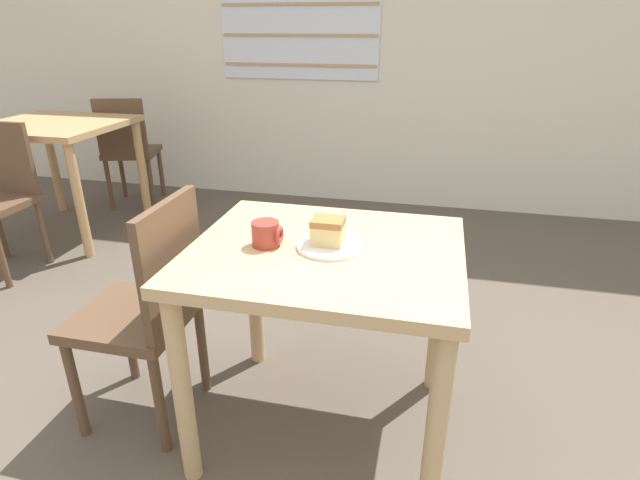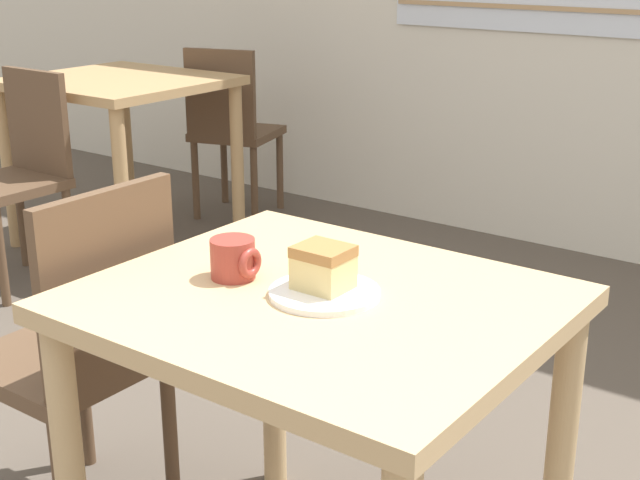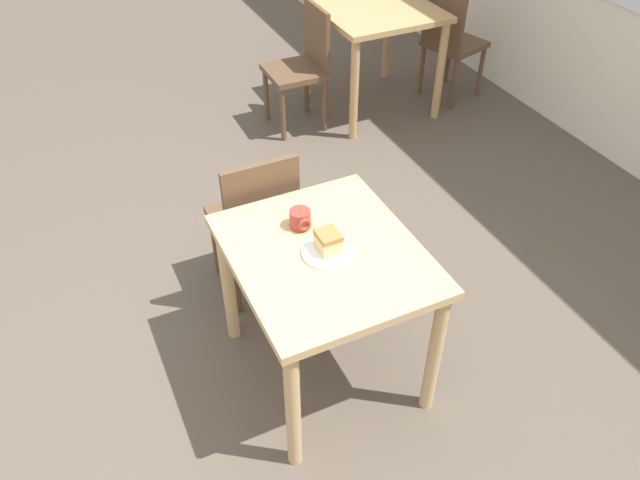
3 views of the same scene
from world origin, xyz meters
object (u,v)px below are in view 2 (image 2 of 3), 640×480
(dining_table_far, at_px, (120,106))
(plate, at_px, (325,293))
(chair_far_opposite, at_px, (231,126))
(cake_slice, at_px, (323,267))
(chair_near_window, at_px, (82,348))
(dining_table_near, at_px, (319,354))
(coffee_mug, at_px, (234,259))
(chair_far_corner, at_px, (19,171))

(dining_table_far, xyz_separation_m, plate, (2.20, -1.45, 0.09))
(chair_far_opposite, bearing_deg, plate, 119.37)
(chair_far_opposite, relative_size, cake_slice, 8.68)
(chair_far_opposite, bearing_deg, chair_near_window, 108.08)
(chair_near_window, distance_m, cake_slice, 0.70)
(dining_table_near, relative_size, chair_far_opposite, 0.99)
(coffee_mug, bearing_deg, chair_far_corner, 155.81)
(dining_table_near, distance_m, chair_near_window, 0.64)
(dining_table_far, xyz_separation_m, cake_slice, (2.19, -1.44, 0.13))
(coffee_mug, bearing_deg, chair_far_opposite, 132.00)
(chair_far_opposite, bearing_deg, dining_table_near, 119.19)
(dining_table_far, height_order, chair_far_opposite, chair_far_opposite)
(plate, distance_m, coffee_mug, 0.20)
(chair_far_corner, bearing_deg, coffee_mug, -23.72)
(dining_table_far, bearing_deg, chair_near_window, -44.24)
(chair_near_window, xyz_separation_m, coffee_mug, (0.43, 0.05, 0.30))
(chair_far_corner, bearing_deg, cake_slice, -20.96)
(dining_table_far, relative_size, chair_far_opposite, 0.99)
(cake_slice, bearing_deg, chair_far_corner, 158.57)
(dining_table_near, bearing_deg, chair_far_opposite, 135.13)
(dining_table_far, relative_size, chair_near_window, 0.99)
(chair_near_window, bearing_deg, coffee_mug, 97.19)
(dining_table_near, height_order, cake_slice, cake_slice)
(dining_table_far, distance_m, chair_far_corner, 0.62)
(dining_table_near, distance_m, cake_slice, 0.18)
(chair_far_corner, xyz_separation_m, plate, (2.16, -0.85, 0.26))
(chair_far_opposite, relative_size, coffee_mug, 8.93)
(cake_slice, bearing_deg, plate, -40.05)
(plate, xyz_separation_m, cake_slice, (-0.01, 0.01, 0.05))
(dining_table_near, relative_size, plate, 4.07)
(chair_far_opposite, xyz_separation_m, cake_slice, (2.06, -2.04, 0.31))
(chair_near_window, bearing_deg, plate, 97.57)
(dining_table_far, distance_m, plate, 2.63)
(dining_table_near, bearing_deg, dining_table_far, 146.52)
(dining_table_near, height_order, chair_far_opposite, chair_far_opposite)
(cake_slice, xyz_separation_m, coffee_mug, (-0.19, -0.04, -0.01))
(dining_table_far, distance_m, chair_far_opposite, 0.64)
(cake_slice, bearing_deg, coffee_mug, -169.32)
(chair_far_corner, bearing_deg, dining_table_far, 94.23)
(dining_table_near, distance_m, chair_far_opposite, 2.90)
(dining_table_far, xyz_separation_m, coffee_mug, (2.00, -1.48, 0.12))
(chair_near_window, distance_m, chair_far_opposite, 2.57)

